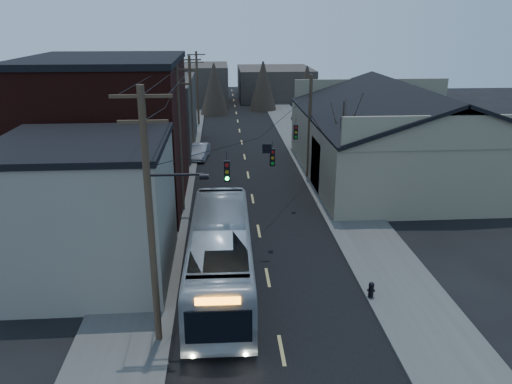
# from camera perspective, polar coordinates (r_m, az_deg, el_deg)

# --- Properties ---
(road_surface) EXTENTS (9.00, 110.00, 0.02)m
(road_surface) POSITION_cam_1_polar(r_m,az_deg,el_deg) (46.59, -1.20, 3.41)
(road_surface) COLOR black
(road_surface) RESTS_ON ground
(sidewalk_left) EXTENTS (4.00, 110.00, 0.12)m
(sidewalk_left) POSITION_cam_1_polar(r_m,az_deg,el_deg) (46.72, -9.20, 3.27)
(sidewalk_left) COLOR #474744
(sidewalk_left) RESTS_ON ground
(sidewalk_right) EXTENTS (4.00, 110.00, 0.12)m
(sidewalk_right) POSITION_cam_1_polar(r_m,az_deg,el_deg) (47.34, 6.70, 3.60)
(sidewalk_right) COLOR #474744
(sidewalk_right) RESTS_ON ground
(building_clapboard) EXTENTS (8.00, 8.00, 7.00)m
(building_clapboard) POSITION_cam_1_polar(r_m,az_deg,el_deg) (26.37, -18.70, -2.21)
(building_clapboard) COLOR slate
(building_clapboard) RESTS_ON ground
(building_brick) EXTENTS (10.00, 12.00, 10.00)m
(building_brick) POSITION_cam_1_polar(r_m,az_deg,el_deg) (36.45, -16.40, 6.26)
(building_brick) COLOR black
(building_brick) RESTS_ON ground
(building_left_far) EXTENTS (9.00, 14.00, 7.00)m
(building_left_far) POSITION_cam_1_polar(r_m,az_deg,el_deg) (52.11, -12.19, 8.62)
(building_left_far) COLOR #38322D
(building_left_far) RESTS_ON ground
(warehouse) EXTENTS (16.16, 20.60, 7.73)m
(warehouse) POSITION_cam_1_polar(r_m,az_deg,el_deg) (43.75, 16.47, 5.22)
(warehouse) COLOR #7E765B
(warehouse) RESTS_ON ground
(building_far_left) EXTENTS (10.00, 12.00, 6.00)m
(building_far_left) POSITION_cam_1_polar(r_m,az_deg,el_deg) (80.46, -6.91, 12.13)
(building_far_left) COLOR #38322D
(building_far_left) RESTS_ON ground
(building_far_right) EXTENTS (12.00, 14.00, 5.00)m
(building_far_right) POSITION_cam_1_polar(r_m,az_deg,el_deg) (85.89, 2.15, 12.35)
(building_far_right) COLOR #38322D
(building_far_right) RESTS_ON ground
(bare_tree) EXTENTS (0.40, 0.40, 7.20)m
(bare_tree) POSITION_cam_1_polar(r_m,az_deg,el_deg) (36.99, 9.73, 4.72)
(bare_tree) COLOR black
(bare_tree) RESTS_ON ground
(utility_lines) EXTENTS (11.24, 45.28, 10.50)m
(utility_lines) POSITION_cam_1_polar(r_m,az_deg,el_deg) (39.69, -5.34, 7.89)
(utility_lines) COLOR #382B1E
(utility_lines) RESTS_ON ground
(bus) EXTENTS (3.12, 12.55, 3.48)m
(bus) POSITION_cam_1_polar(r_m,az_deg,el_deg) (24.66, -4.09, -7.14)
(bus) COLOR #ABB2B7
(bus) RESTS_ON ground
(parked_car) EXTENTS (2.00, 4.37, 1.39)m
(parked_car) POSITION_cam_1_polar(r_m,az_deg,el_deg) (48.07, -6.45, 4.63)
(parked_car) COLOR #999AA0
(parked_car) RESTS_ON ground
(fire_hydrant) EXTENTS (0.39, 0.27, 0.79)m
(fire_hydrant) POSITION_cam_1_polar(r_m,az_deg,el_deg) (24.68, 13.03, -10.77)
(fire_hydrant) COLOR black
(fire_hydrant) RESTS_ON sidewalk_right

